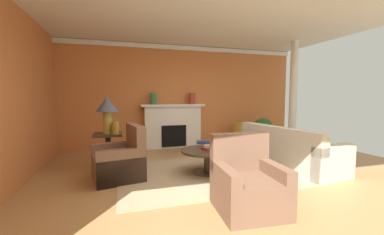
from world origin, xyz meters
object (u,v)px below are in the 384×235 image
at_px(fireplace, 173,127).
at_px(vase_on_side_table, 115,128).
at_px(coffee_table, 207,156).
at_px(table_lamp, 107,108).
at_px(vase_mantel_right, 192,99).
at_px(potted_plant, 263,130).
at_px(sofa, 288,153).
at_px(side_table, 108,148).
at_px(vase_mantel_left, 153,99).
at_px(armchair_near_window, 120,162).
at_px(armchair_facing_fireplace, 248,186).
at_px(vase_tall_corner, 239,134).

bearing_deg(fireplace, vase_on_side_table, -133.07).
bearing_deg(coffee_table, fireplace, 92.66).
distance_m(table_lamp, vase_on_side_table, 0.45).
relative_size(vase_mantel_right, potted_plant, 0.38).
height_order(sofa, vase_mantel_right, vase_mantel_right).
xyz_separation_m(sofa, side_table, (-3.56, 1.05, 0.10)).
height_order(table_lamp, vase_mantel_left, vase_mantel_left).
bearing_deg(armchair_near_window, vase_mantel_left, 68.42).
height_order(armchair_facing_fireplace, side_table, armchair_facing_fireplace).
bearing_deg(vase_tall_corner, fireplace, 171.22).
bearing_deg(armchair_facing_fireplace, sofa, 39.51).
height_order(fireplace, armchair_facing_fireplace, fireplace).
height_order(fireplace, side_table, fireplace).
relative_size(armchair_near_window, table_lamp, 1.27).
bearing_deg(vase_on_side_table, potted_plant, 14.21).
relative_size(vase_on_side_table, potted_plant, 0.29).
bearing_deg(table_lamp, fireplace, 42.12).
height_order(sofa, armchair_near_window, armchair_near_window).
xyz_separation_m(armchair_facing_fireplace, vase_tall_corner, (1.86, 3.76, 0.02)).
height_order(coffee_table, potted_plant, potted_plant).
distance_m(armchair_facing_fireplace, vase_on_side_table, 2.95).
xyz_separation_m(vase_mantel_right, vase_tall_corner, (1.39, -0.25, -1.07)).
relative_size(side_table, table_lamp, 0.93).
xyz_separation_m(fireplace, vase_tall_corner, (1.94, -0.30, -0.25)).
relative_size(fireplace, side_table, 2.57).
relative_size(side_table, potted_plant, 0.84).
bearing_deg(table_lamp, vase_tall_corner, 18.73).
relative_size(fireplace, vase_mantel_right, 5.64).
bearing_deg(side_table, vase_mantel_right, 33.44).
xyz_separation_m(side_table, vase_tall_corner, (3.63, 1.23, -0.07)).
bearing_deg(side_table, table_lamp, -135.00).
relative_size(armchair_facing_fireplace, vase_on_side_table, 3.96).
relative_size(armchair_facing_fireplace, table_lamp, 1.27).
distance_m(vase_on_side_table, vase_tall_corner, 3.77).
relative_size(armchair_near_window, vase_mantel_right, 2.98).
distance_m(sofa, vase_tall_corner, 2.29).
bearing_deg(vase_tall_corner, coffee_table, -129.78).
relative_size(table_lamp, vase_tall_corner, 1.13).
distance_m(fireplace, coffee_table, 2.51).
bearing_deg(armchair_near_window, armchair_facing_fireplace, -47.63).
height_order(table_lamp, vase_mantel_right, vase_mantel_right).
bearing_deg(vase_tall_corner, potted_plant, -27.90).
distance_m(fireplace, side_table, 2.29).
relative_size(coffee_table, vase_mantel_right, 3.14).
bearing_deg(armchair_near_window, coffee_table, -4.64).
xyz_separation_m(table_lamp, vase_mantel_left, (1.14, 1.48, 0.17)).
height_order(fireplace, potted_plant, fireplace).
xyz_separation_m(fireplace, side_table, (-1.69, -1.53, -0.18)).
distance_m(armchair_near_window, side_table, 0.87).
relative_size(armchair_facing_fireplace, coffee_table, 0.95).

